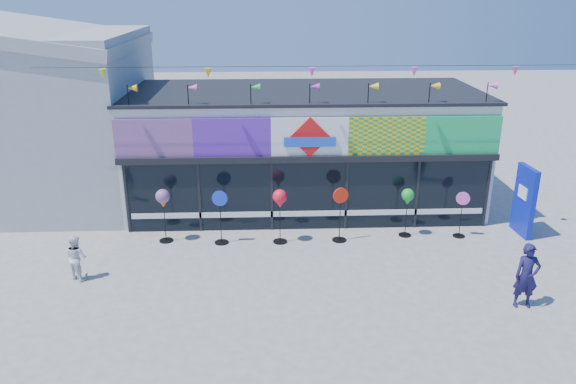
{
  "coord_description": "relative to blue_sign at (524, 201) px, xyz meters",
  "views": [
    {
      "loc": [
        -1.38,
        -13.42,
        7.44
      ],
      "look_at": [
        -0.73,
        2.0,
        1.81
      ],
      "focal_mm": 35.0,
      "sensor_mm": 36.0,
      "label": 1
    }
  ],
  "objects": [
    {
      "name": "blue_sign",
      "position": [
        0.0,
        0.0,
        0.0
      ],
      "size": [
        0.24,
        1.13,
        2.24
      ],
      "rotation": [
        0.0,
        0.0,
        0.06
      ],
      "color": "#0B1BAD",
      "rests_on": "ground"
    },
    {
      "name": "child",
      "position": [
        -13.26,
        -2.41,
        -0.5
      ],
      "size": [
        0.71,
        0.62,
        1.26
      ],
      "primitive_type": "imported",
      "rotation": [
        0.0,
        0.0,
        2.58
      ],
      "color": "white",
      "rests_on": "ground"
    },
    {
      "name": "adult_man",
      "position": [
        -1.82,
        -4.31,
        -0.29
      ],
      "size": [
        0.63,
        0.43,
        1.67
      ],
      "primitive_type": "imported",
      "rotation": [
        0.0,
        0.0,
        -0.06
      ],
      "color": "#18143F",
      "rests_on": "ground"
    },
    {
      "name": "spinner_1",
      "position": [
        -9.53,
        -0.32,
        -0.22
      ],
      "size": [
        0.48,
        0.44,
        1.71
      ],
      "color": "black",
      "rests_on": "ground"
    },
    {
      "name": "spinner_4",
      "position": [
        -3.73,
        -0.0,
        0.14
      ],
      "size": [
        0.4,
        0.4,
        1.58
      ],
      "color": "black",
      "rests_on": "ground"
    },
    {
      "name": "spinner_3",
      "position": [
        -5.87,
        -0.29,
        -0.2
      ],
      "size": [
        0.48,
        0.44,
        1.74
      ],
      "color": "black",
      "rests_on": "ground"
    },
    {
      "name": "kite_shop",
      "position": [
        -6.76,
        3.19,
        0.92
      ],
      "size": [
        16.0,
        5.7,
        5.31
      ],
      "color": "silver",
      "rests_on": "ground"
    },
    {
      "name": "ground",
      "position": [
        -6.76,
        -2.75,
        -1.12
      ],
      "size": [
        80.0,
        80.0,
        0.0
      ],
      "primitive_type": "plane",
      "color": "slate",
      "rests_on": "ground"
    },
    {
      "name": "spinner_5",
      "position": [
        -2.03,
        -0.15,
        -0.33
      ],
      "size": [
        0.41,
        0.38,
        1.5
      ],
      "color": "black",
      "rests_on": "ground"
    },
    {
      "name": "spinner_2",
      "position": [
        -7.72,
        -0.33,
        0.26
      ],
      "size": [
        0.44,
        0.44,
        1.73
      ],
      "color": "black",
      "rests_on": "ground"
    },
    {
      "name": "neighbour_building",
      "position": [
        -16.76,
        4.25,
        2.08
      ],
      "size": [
        8.18,
        7.2,
        6.87
      ],
      "color": "#9EA1A4",
      "rests_on": "ground"
    },
    {
      "name": "spinner_0",
      "position": [
        -11.27,
        -0.11,
        0.24
      ],
      "size": [
        0.43,
        0.43,
        1.71
      ],
      "color": "black",
      "rests_on": "ground"
    }
  ]
}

